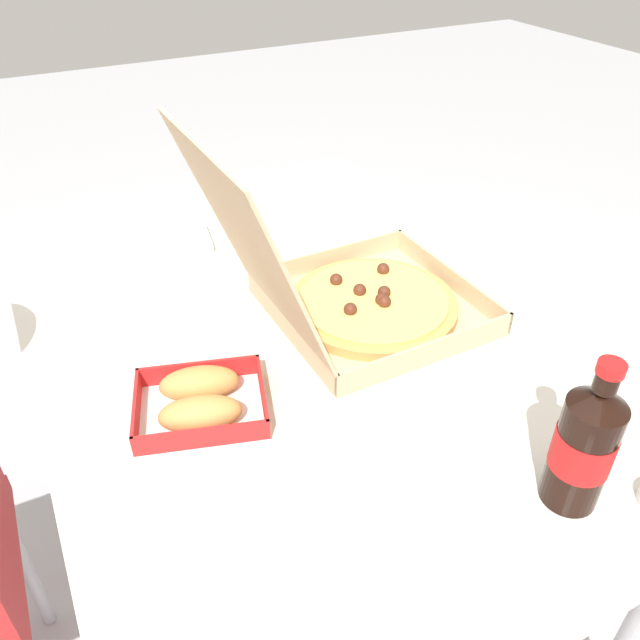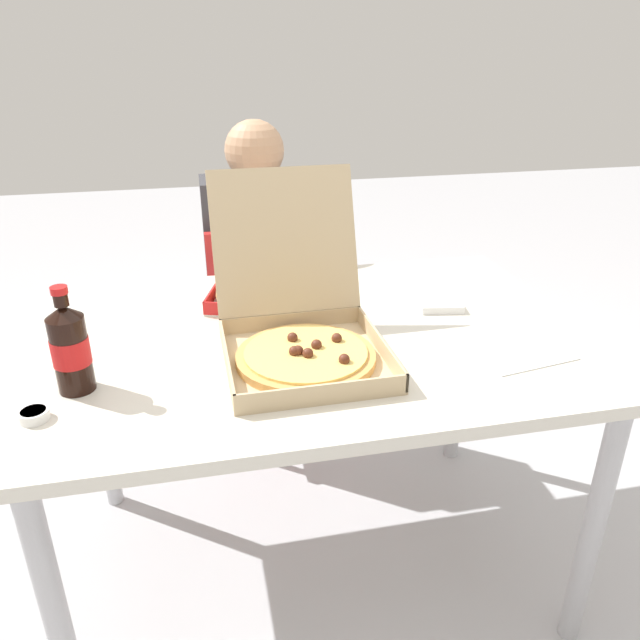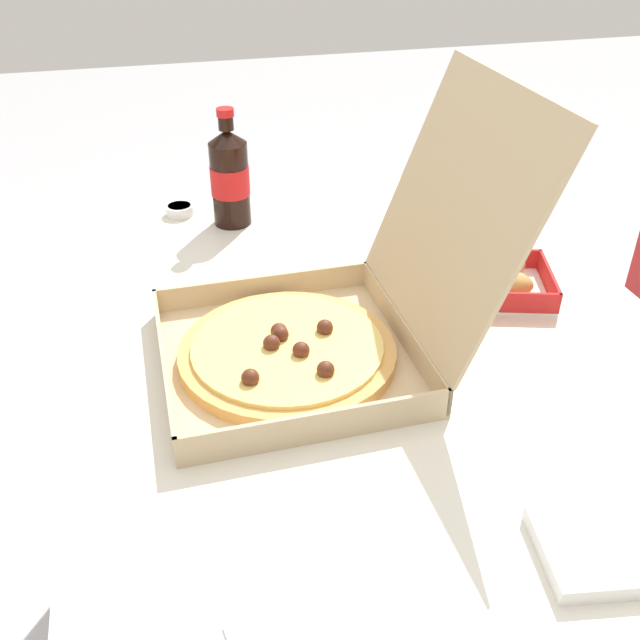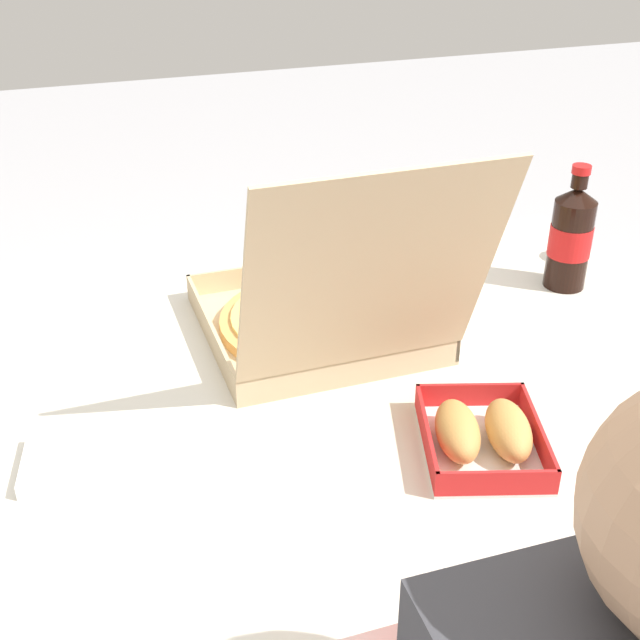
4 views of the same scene
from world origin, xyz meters
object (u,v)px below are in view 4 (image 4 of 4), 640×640
object	(u,v)px
bread_side_box	(482,434)
cola_bottle	(571,237)
dipping_sauce_cup	(564,253)
paper_menu	(2,362)
napkin_pile	(68,461)
pizza_box_open	(323,314)

from	to	relation	value
bread_side_box	cola_bottle	xyz separation A→B (m)	(-0.36, -0.37, 0.07)
bread_side_box	dipping_sauce_cup	xyz separation A→B (m)	(-0.43, -0.47, -0.01)
paper_menu	dipping_sauce_cup	xyz separation A→B (m)	(-1.02, -0.05, 0.01)
cola_bottle	napkin_pile	distance (m)	0.91
paper_menu	napkin_pile	bearing A→B (deg)	96.29
bread_side_box	cola_bottle	size ratio (longest dim) A/B	1.01
bread_side_box	cola_bottle	distance (m)	0.52
cola_bottle	dipping_sauce_cup	distance (m)	0.14
pizza_box_open	napkin_pile	world-z (taller)	pizza_box_open
dipping_sauce_cup	cola_bottle	bearing A→B (deg)	56.91
paper_menu	dipping_sauce_cup	distance (m)	1.02
pizza_box_open	cola_bottle	xyz separation A→B (m)	(-0.47, -0.05, 0.04)
pizza_box_open	napkin_pile	distance (m)	0.45
napkin_pile	cola_bottle	bearing A→B (deg)	-164.66
cola_bottle	napkin_pile	xyz separation A→B (m)	(0.88, 0.24, -0.08)
pizza_box_open	bread_side_box	size ratio (longest dim) A/B	2.11
cola_bottle	dipping_sauce_cup	bearing A→B (deg)	-123.09
pizza_box_open	napkin_pile	size ratio (longest dim) A/B	4.32
bread_side_box	dipping_sauce_cup	world-z (taller)	bread_side_box
dipping_sauce_cup	paper_menu	bearing A→B (deg)	2.88
bread_side_box	dipping_sauce_cup	size ratio (longest dim) A/B	4.03
bread_side_box	cola_bottle	bearing A→B (deg)	-134.23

